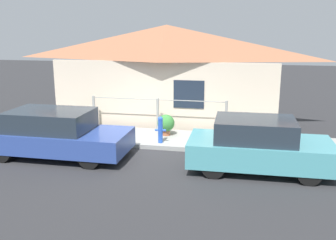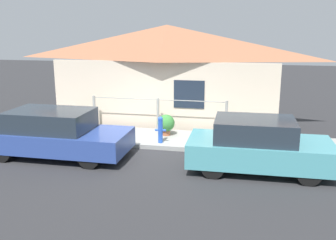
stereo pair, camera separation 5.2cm
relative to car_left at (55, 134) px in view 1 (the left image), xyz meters
name	(u,v)px [view 1 (the left image)]	position (x,y,z in m)	size (l,w,h in m)	color
ground_plane	(145,149)	(2.38, 1.14, -0.68)	(60.00, 60.00, 0.00)	#2D2D30
sidewalk	(152,138)	(2.38, 2.13, -0.61)	(24.00, 1.97, 0.14)	#9E9E99
house	(166,47)	(2.38, 4.42, 2.30)	(8.70, 2.23, 3.81)	beige
fence	(158,113)	(2.38, 2.97, 0.09)	(4.90, 0.10, 1.15)	#999993
car_left	(55,134)	(0.00, 0.00, 0.00)	(4.24, 1.78, 1.38)	#2D4793
car_right	(258,146)	(5.77, 0.00, 0.01)	(3.72, 1.76, 1.40)	teal
fire_hydrant	(160,129)	(2.81, 1.48, -0.10)	(0.35, 0.16, 0.85)	blue
potted_plant_near_hydrant	(166,124)	(2.81, 2.35, -0.14)	(0.58, 0.58, 0.72)	#9E5638
potted_plant_by_fence	(85,122)	(-0.30, 2.72, -0.32)	(0.34, 0.34, 0.45)	slate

